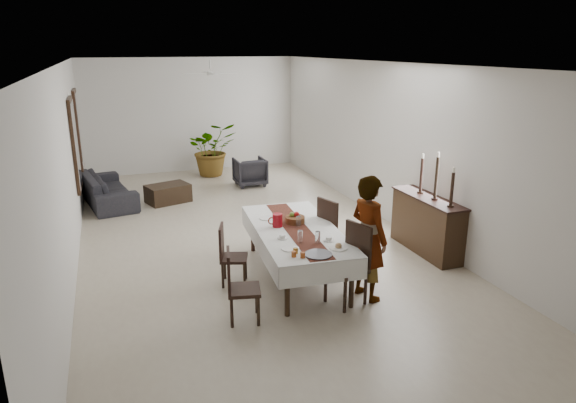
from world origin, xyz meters
The scene contains 87 objects.
floor centered at (0.00, 0.00, 0.00)m, with size 6.00×12.00×0.00m, color #BCAF96.
ceiling centered at (0.00, 0.00, 3.20)m, with size 6.00×12.00×0.02m, color white.
wall_back centered at (0.00, 6.00, 1.60)m, with size 6.00×0.02×3.20m, color silver.
wall_front centered at (0.00, -6.00, 1.60)m, with size 6.00×0.02×3.20m, color silver.
wall_left centered at (-3.00, 0.00, 1.60)m, with size 0.02×12.00×3.20m, color silver.
wall_right centered at (3.00, 0.00, 1.60)m, with size 0.02×12.00×3.20m, color silver.
dining_table_top centered at (0.28, -1.82, 0.76)m, with size 1.04×2.50×0.05m, color black.
table_leg_fl centered at (-0.28, -2.96, 0.36)m, with size 0.07×0.07×0.73m, color black.
table_leg_fr centered at (0.63, -3.04, 0.36)m, with size 0.07×0.07×0.73m, color black.
table_leg_bl centered at (-0.08, -0.59, 0.36)m, with size 0.07×0.07×0.73m, color black.
table_leg_br centered at (0.83, -0.67, 0.36)m, with size 0.07×0.07×0.73m, color black.
tablecloth_top centered at (0.28, -1.82, 0.79)m, with size 1.23×2.69×0.01m, color silver.
tablecloth_drape_left centered at (-0.33, -1.77, 0.64)m, with size 0.01×2.69×0.31m, color silver.
tablecloth_drape_right centered at (0.88, -1.87, 0.64)m, with size 0.01×2.69×0.31m, color silver.
tablecloth_drape_near centered at (0.17, -3.15, 0.64)m, with size 1.23×0.01×0.31m, color white.
tablecloth_drape_far centered at (0.39, -0.48, 0.64)m, with size 1.23×0.01×0.31m, color white.
table_runner centered at (0.28, -1.82, 0.79)m, with size 0.36×2.60×0.00m, color #5F281B.
red_pitcher centered at (0.03, -1.64, 0.90)m, with size 0.16×0.16×0.21m, color maroon.
pitcher_handle centered at (-0.06, -1.63, 0.90)m, with size 0.12×0.12×0.02m, color maroon.
wine_glass_near centered at (0.34, -2.50, 0.88)m, with size 0.07×0.07×0.18m, color white.
wine_glass_mid centered at (0.12, -2.38, 0.88)m, with size 0.07×0.07×0.18m, color white.
wine_glass_far centered at (0.33, -1.77, 0.88)m, with size 0.07×0.07×0.18m, color silver.
teacup_right centered at (0.54, -2.46, 0.82)m, with size 0.09×0.09×0.06m, color white.
saucer_right centered at (0.54, -2.46, 0.80)m, with size 0.16×0.16×0.01m, color white.
teacup_left centered at (-0.07, -2.15, 0.82)m, with size 0.09×0.09×0.06m, color white.
saucer_left centered at (-0.07, -2.15, 0.80)m, with size 0.16×0.16×0.01m, color silver.
plate_near_right centered at (0.54, -2.78, 0.80)m, with size 0.25×0.25×0.02m, color white.
bread_near_right centered at (0.54, -2.78, 0.83)m, with size 0.09×0.09×0.09m, color tan.
plate_near_left centered at (-0.10, -2.57, 0.80)m, with size 0.25×0.25×0.02m, color white.
plate_far_left centered at (-0.01, -1.22, 0.80)m, with size 0.25×0.25×0.02m, color white.
serving_tray centered at (0.19, -2.91, 0.80)m, with size 0.37×0.37×0.02m, color #424348.
jam_jar_a centered at (-0.05, -2.92, 0.83)m, with size 0.07×0.07×0.08m, color #974016.
jam_jar_b centered at (-0.14, -2.85, 0.83)m, with size 0.07×0.07×0.08m, color #974415.
jam_jar_c centered at (-0.08, -2.75, 0.83)m, with size 0.07×0.07×0.08m, color #905D15.
fruit_basket centered at (0.35, -1.56, 0.84)m, with size 0.31×0.31×0.10m, color brown.
fruit_red centered at (0.38, -1.54, 0.92)m, with size 0.09×0.09×0.09m, color #A91110.
fruit_green centered at (0.31, -1.53, 0.92)m, with size 0.08×0.08×0.08m, color #5C8327.
chair_right_near_seat centered at (0.61, -2.89, 0.50)m, with size 0.48×0.48×0.05m, color black.
chair_right_near_leg_fl centered at (0.86, -3.02, 0.24)m, with size 0.05×0.05×0.48m, color black.
chair_right_near_leg_fr centered at (0.74, -2.64, 0.24)m, with size 0.05×0.05×0.48m, color black.
chair_right_near_leg_bl centered at (0.49, -3.14, 0.24)m, with size 0.05×0.05×0.48m, color black.
chair_right_near_leg_br centered at (0.37, -2.77, 0.24)m, with size 0.05×0.05×0.48m, color black.
chair_right_near_back centered at (0.82, -2.83, 0.83)m, with size 0.48×0.04×0.61m, color black.
chair_right_far_seat centered at (0.68, -1.67, 0.50)m, with size 0.48×0.48×0.05m, color black.
chair_right_far_leg_fl centered at (0.93, -1.80, 0.24)m, with size 0.05×0.05×0.47m, color black.
chair_right_far_leg_fr centered at (0.81, -1.42, 0.24)m, with size 0.05×0.05×0.47m, color black.
chair_right_far_leg_bl centered at (0.56, -1.91, 0.24)m, with size 0.05×0.05×0.47m, color black.
chair_right_far_leg_br centered at (0.44, -1.54, 0.24)m, with size 0.05×0.05×0.47m, color black.
chair_right_far_back centered at (0.89, -1.60, 0.83)m, with size 0.48×0.04×0.61m, color black.
chair_left_near_seat centered at (-0.85, -2.88, 0.44)m, with size 0.42×0.42×0.05m, color black.
chair_left_near_leg_fl centered at (-0.98, -2.67, 0.21)m, with size 0.04×0.04×0.41m, color black.
chair_left_near_leg_fr centered at (-1.05, -3.01, 0.21)m, with size 0.04×0.04×0.41m, color black.
chair_left_near_leg_bl centered at (-0.64, -2.75, 0.21)m, with size 0.04×0.04×0.41m, color black.
chair_left_near_leg_br centered at (-0.72, -3.08, 0.21)m, with size 0.04×0.04×0.41m, color black.
chair_left_near_back centered at (-1.03, -2.84, 0.72)m, with size 0.42×0.04×0.53m, color black.
chair_left_far_seat centered at (-0.71, -1.75, 0.41)m, with size 0.40×0.40×0.04m, color black.
chair_left_far_leg_fl centered at (-0.81, -1.55, 0.20)m, with size 0.04×0.04×0.39m, color black.
chair_left_far_leg_fr centered at (-0.91, -1.86, 0.20)m, with size 0.04×0.04×0.39m, color black.
chair_left_far_leg_bl centered at (-0.50, -1.65, 0.20)m, with size 0.04×0.04×0.39m, color black.
chair_left_far_leg_br centered at (-0.60, -1.96, 0.20)m, with size 0.04×0.04×0.39m, color black.
chair_left_far_back centered at (-0.88, -1.70, 0.68)m, with size 0.40×0.04×0.50m, color black.
woman centered at (0.98, -2.82, 0.91)m, with size 0.66×0.43×1.81m, color gray.
sideboard_body centered at (2.78, -1.63, 0.48)m, with size 0.43×1.61×0.97m, color black.
sideboard_top centered at (2.78, -1.63, 0.98)m, with size 0.47×1.68×0.03m, color black.
candlestick_near_base centered at (2.78, -2.23, 1.02)m, with size 0.11×0.11×0.03m, color black.
candlestick_near_shaft centered at (2.78, -2.23, 1.30)m, with size 0.05×0.05×0.54m, color black.
candlestick_near_candle centered at (2.78, -2.23, 1.61)m, with size 0.04×0.04×0.09m, color white.
candlestick_mid_base centered at (2.78, -1.80, 1.02)m, with size 0.11×0.11×0.03m, color black.
candlestick_mid_shaft centered at (2.78, -1.80, 1.38)m, with size 0.05×0.05×0.70m, color black.
candlestick_mid_candle centered at (2.78, -1.80, 1.77)m, with size 0.04×0.04×0.09m, color white.
candlestick_far_base centered at (2.78, -1.37, 1.02)m, with size 0.11×0.11×0.03m, color black.
candlestick_far_shaft centered at (2.78, -1.37, 1.33)m, with size 0.05×0.05×0.59m, color black.
candlestick_far_candle centered at (2.78, -1.37, 1.67)m, with size 0.04×0.04×0.09m, color beige.
sofa centered at (-2.44, 3.33, 0.34)m, with size 2.33×0.91×0.68m, color #252429.
armchair centered at (1.08, 3.77, 0.36)m, with size 0.77×0.79×0.72m, color #252227.
coffee_table centered at (-1.13, 2.94, 0.21)m, with size 0.94×0.63×0.42m, color black.
potted_plant centered at (0.39, 5.20, 0.74)m, with size 1.34×1.16×1.48m, color #2A5823.
mirror_frame_near centered at (-2.96, 2.20, 1.60)m, with size 0.06×1.05×1.85m, color black.
mirror_glass_near centered at (-2.92, 2.20, 1.60)m, with size 0.01×0.90×1.70m, color silver.
mirror_frame_far centered at (-2.96, 4.30, 1.60)m, with size 0.06×1.05×1.85m, color black.
mirror_glass_far centered at (-2.92, 4.30, 1.60)m, with size 0.01×0.90×1.70m, color silver.
fan_rod centered at (0.00, 3.00, 3.10)m, with size 0.04×0.04×0.20m, color silver.
fan_hub centered at (0.00, 3.00, 2.90)m, with size 0.16×0.16×0.08m, color white.
fan_blade_n centered at (0.00, 3.35, 2.90)m, with size 0.10×0.55×0.01m, color silver.
fan_blade_s centered at (0.00, 2.65, 2.90)m, with size 0.10×0.55×0.01m, color white.
fan_blade_e centered at (0.35, 3.00, 2.90)m, with size 0.55×0.10×0.01m, color white.
fan_blade_w centered at (-0.35, 3.00, 2.90)m, with size 0.55×0.10×0.01m, color white.
Camera 1 is at (-2.34, -8.78, 3.48)m, focal length 32.00 mm.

